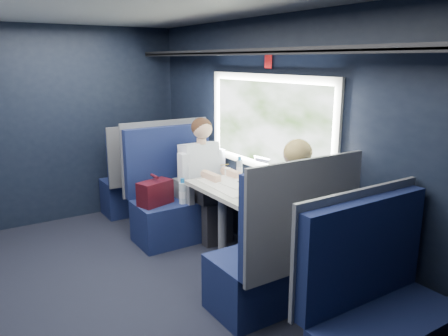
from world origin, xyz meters
TOP-DOWN VIEW (x-y plane):
  - ground at (0.00, 0.00)m, footprint 2.80×4.20m
  - room_shell at (0.02, 0.00)m, footprint 3.00×4.40m
  - table at (1.03, 0.00)m, footprint 0.62×1.00m
  - seat_bay_near at (0.84, 0.87)m, footprint 1.04×0.62m
  - seat_bay_far at (0.85, -0.87)m, footprint 1.04×0.62m
  - seat_row_front at (0.85, 1.80)m, footprint 1.04×0.51m
  - seat_row_back at (0.85, -1.80)m, footprint 1.04×0.51m
  - man at (1.10, 0.70)m, footprint 0.53×0.56m
  - woman at (1.10, -0.71)m, footprint 0.53×0.56m
  - papers at (1.09, 0.09)m, footprint 0.52×0.72m
  - laptop at (1.35, -0.00)m, footprint 0.30×0.37m
  - bottle_small at (1.29, 0.32)m, footprint 0.06×0.06m
  - cup at (1.21, 0.42)m, footprint 0.06×0.06m

SIDE VIEW (x-z plane):
  - ground at x=0.00m, z-range -0.01..0.00m
  - seat_row_front at x=0.85m, z-range -0.17..0.99m
  - seat_row_back at x=0.85m, z-range -0.17..0.99m
  - seat_bay_far at x=0.85m, z-range -0.22..1.04m
  - seat_bay_near at x=0.84m, z-range -0.21..1.05m
  - table at x=1.03m, z-range 0.29..1.03m
  - man at x=1.10m, z-range 0.06..1.38m
  - woman at x=1.10m, z-range 0.07..1.39m
  - papers at x=1.09m, z-range 0.74..0.75m
  - cup at x=1.21m, z-range 0.74..0.82m
  - laptop at x=1.35m, z-range 0.68..0.93m
  - bottle_small at x=1.29m, z-range 0.73..0.94m
  - room_shell at x=0.02m, z-range 0.28..2.68m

